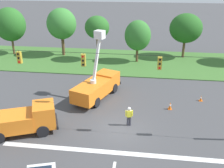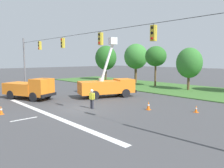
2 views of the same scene
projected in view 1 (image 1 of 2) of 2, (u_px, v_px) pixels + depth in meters
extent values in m
plane|color=#424244|center=(121.00, 129.00, 22.09)|extent=(200.00, 200.00, 0.00)
cube|color=#3D6B2D|center=(133.00, 62.00, 38.46)|extent=(56.00, 12.00, 0.10)
cube|color=silver|center=(117.00, 153.00, 19.26)|extent=(17.60, 0.50, 0.01)
cylinder|color=black|center=(122.00, 54.00, 19.48)|extent=(26.00, 0.03, 0.03)
cylinder|color=black|center=(18.00, 51.00, 20.46)|extent=(0.02, 0.02, 0.10)
cube|color=gold|center=(19.00, 57.00, 20.67)|extent=(0.32, 0.28, 0.96)
cylinder|color=black|center=(18.00, 54.00, 20.39)|extent=(0.16, 0.05, 0.16)
cylinder|color=black|center=(18.00, 58.00, 20.52)|extent=(0.16, 0.05, 0.16)
cylinder|color=red|center=(19.00, 62.00, 20.65)|extent=(0.16, 0.05, 0.16)
cylinder|color=black|center=(83.00, 53.00, 19.85)|extent=(0.02, 0.02, 0.10)
cube|color=gold|center=(83.00, 60.00, 20.06)|extent=(0.32, 0.28, 0.96)
cylinder|color=red|center=(83.00, 57.00, 19.78)|extent=(0.16, 0.05, 0.16)
cylinder|color=black|center=(83.00, 61.00, 19.91)|extent=(0.16, 0.05, 0.16)
cylinder|color=black|center=(83.00, 65.00, 20.04)|extent=(0.16, 0.05, 0.16)
cylinder|color=black|center=(160.00, 56.00, 19.17)|extent=(0.02, 0.02, 0.10)
cube|color=gold|center=(160.00, 63.00, 19.38)|extent=(0.32, 0.28, 0.96)
cylinder|color=black|center=(160.00, 60.00, 19.10)|extent=(0.16, 0.05, 0.16)
cylinder|color=black|center=(160.00, 64.00, 19.23)|extent=(0.16, 0.05, 0.16)
cylinder|color=red|center=(159.00, 68.00, 19.36)|extent=(0.16, 0.05, 0.16)
cylinder|color=brown|center=(13.00, 46.00, 41.54)|extent=(0.33, 0.33, 2.72)
ellipsoid|color=#286623|center=(10.00, 24.00, 40.19)|extent=(4.84, 4.24, 5.14)
cylinder|color=brown|center=(63.00, 46.00, 40.89)|extent=(0.46, 0.46, 3.09)
ellipsoid|color=#387F33|center=(62.00, 24.00, 39.53)|extent=(4.48, 4.24, 4.66)
cylinder|color=brown|center=(98.00, 49.00, 38.55)|extent=(0.30, 0.30, 3.45)
ellipsoid|color=#286623|center=(97.00, 27.00, 37.28)|extent=(3.51, 3.22, 3.27)
cylinder|color=brown|center=(137.00, 54.00, 38.05)|extent=(0.35, 0.35, 2.37)
ellipsoid|color=#33752D|center=(138.00, 35.00, 36.96)|extent=(3.72, 3.25, 4.30)
cylinder|color=brown|center=(183.00, 50.00, 39.96)|extent=(0.38, 0.38, 2.52)
ellipsoid|color=#235B1E|center=(186.00, 28.00, 38.66)|extent=(4.79, 4.53, 4.32)
cube|color=orange|center=(92.00, 91.00, 26.41)|extent=(3.72, 5.05, 1.42)
cube|color=orange|center=(107.00, 79.00, 29.01)|extent=(2.72, 2.59, 1.58)
cube|color=#1E2838|center=(110.00, 75.00, 29.45)|extent=(1.83, 0.77, 0.71)
cube|color=black|center=(112.00, 81.00, 30.12)|extent=(2.17, 0.95, 0.30)
cylinder|color=black|center=(98.00, 85.00, 29.56)|extent=(0.61, 1.03, 1.00)
cylinder|color=black|center=(115.00, 88.00, 28.66)|extent=(0.61, 1.03, 1.00)
cylinder|color=black|center=(79.00, 98.00, 26.48)|extent=(0.61, 1.03, 1.00)
cylinder|color=black|center=(97.00, 102.00, 25.58)|extent=(0.61, 1.03, 1.00)
cylinder|color=silver|center=(93.00, 81.00, 26.32)|extent=(0.60, 0.60, 0.36)
cube|color=white|center=(96.00, 60.00, 26.11)|extent=(0.81, 1.64, 4.46)
cube|color=white|center=(100.00, 35.00, 25.72)|extent=(1.12, 1.07, 0.80)
cube|color=orange|center=(8.00, 122.00, 20.99)|extent=(4.57, 3.62, 1.28)
cube|color=orange|center=(44.00, 114.00, 21.56)|extent=(2.42, 2.66, 1.86)
cube|color=#1E2838|center=(51.00, 110.00, 21.58)|extent=(0.83, 1.81, 0.84)
cube|color=black|center=(57.00, 121.00, 22.10)|extent=(1.01, 2.15, 0.30)
cylinder|color=black|center=(42.00, 118.00, 22.80)|extent=(1.03, 0.64, 1.00)
cylinder|color=black|center=(43.00, 131.00, 20.96)|extent=(1.03, 0.64, 1.00)
cylinder|color=black|center=(1.00, 124.00, 22.00)|extent=(1.03, 0.64, 1.00)
cylinder|color=#383842|center=(128.00, 121.00, 22.53)|extent=(0.18, 0.18, 0.85)
cylinder|color=#383842|center=(130.00, 121.00, 22.54)|extent=(0.18, 0.18, 0.85)
cube|color=yellow|center=(129.00, 114.00, 22.25)|extent=(0.44, 0.32, 0.60)
cube|color=silver|center=(129.00, 114.00, 22.25)|extent=(0.43, 0.16, 0.62)
cylinder|color=yellow|center=(126.00, 113.00, 22.22)|extent=(0.11, 0.11, 0.55)
cylinder|color=yellow|center=(132.00, 113.00, 22.26)|extent=(0.11, 0.11, 0.55)
sphere|color=tan|center=(129.00, 109.00, 22.08)|extent=(0.22, 0.22, 0.22)
sphere|color=white|center=(129.00, 109.00, 22.05)|extent=(0.26, 0.26, 0.26)
cube|color=orange|center=(201.00, 101.00, 26.98)|extent=(0.36, 0.36, 0.03)
cone|color=orange|center=(201.00, 98.00, 26.86)|extent=(0.23, 0.23, 0.57)
cylinder|color=white|center=(201.00, 98.00, 26.84)|extent=(0.14, 0.14, 0.10)
cube|color=orange|center=(170.00, 109.00, 25.34)|extent=(0.36, 0.36, 0.03)
cone|color=orange|center=(170.00, 105.00, 25.19)|extent=(0.30, 0.30, 0.75)
cylinder|color=white|center=(170.00, 105.00, 25.18)|extent=(0.19, 0.19, 0.13)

